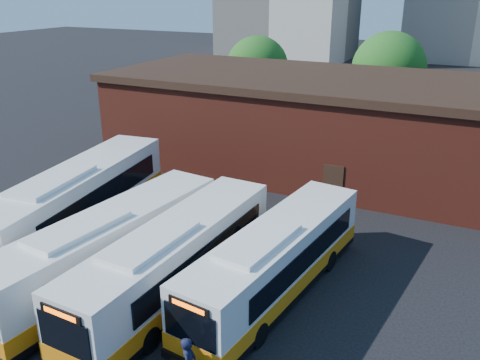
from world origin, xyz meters
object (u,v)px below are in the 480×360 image
at_px(bus_midwest, 109,251).
at_px(bus_east, 276,264).
at_px(bus_mideast, 175,264).
at_px(bus_west, 77,204).

height_order(bus_midwest, bus_east, bus_midwest).
bearing_deg(bus_mideast, bus_west, 163.73).
relative_size(bus_midwest, bus_mideast, 1.01).
relative_size(bus_west, bus_mideast, 1.11).
bearing_deg(bus_west, bus_east, -10.79).
bearing_deg(bus_midwest, bus_mideast, 13.57).
xyz_separation_m(bus_midwest, bus_mideast, (3.06, 0.39, -0.01)).
bearing_deg(bus_east, bus_west, -176.44).
height_order(bus_west, bus_midwest, bus_west).
bearing_deg(bus_east, bus_mideast, -145.54).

